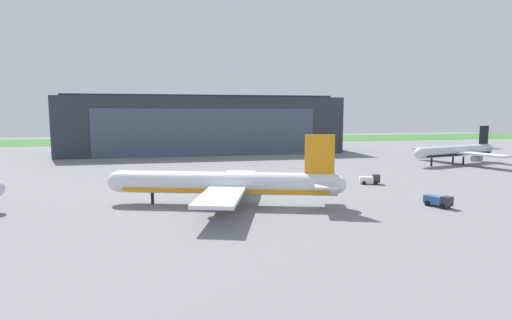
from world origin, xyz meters
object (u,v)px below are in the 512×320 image
at_px(airliner_far_right, 456,151).
at_px(stair_truck, 438,200).
at_px(maintenance_hangar, 204,125).
at_px(baggage_tug, 370,179).
at_px(airliner_near_right, 225,184).

xyz_separation_m(airliner_far_right, stair_truck, (-42.43, -49.46, -2.95)).
distance_m(maintenance_hangar, airliner_far_right, 93.49).
height_order(airliner_far_right, baggage_tug, airliner_far_right).
xyz_separation_m(maintenance_hangar, baggage_tug, (30.44, -83.86, -10.04)).
bearing_deg(airliner_near_right, baggage_tug, 21.92).
bearing_deg(stair_truck, baggage_tug, 91.44).
bearing_deg(baggage_tug, airliner_near_right, -158.08).
distance_m(airliner_near_right, airliner_far_right, 87.97).
bearing_deg(airliner_near_right, stair_truck, -14.02).
height_order(airliner_near_right, baggage_tug, airliner_near_right).
bearing_deg(stair_truck, airliner_far_right, 49.37).
xyz_separation_m(stair_truck, baggage_tug, (-0.58, 23.01, -0.05)).
height_order(maintenance_hangar, stair_truck, maintenance_hangar).
bearing_deg(baggage_tug, stair_truck, -88.56).
height_order(airliner_far_right, stair_truck, airliner_far_right).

